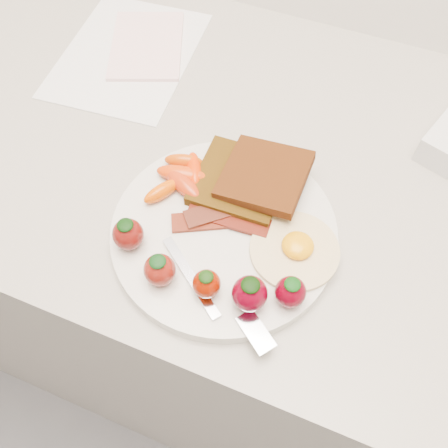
% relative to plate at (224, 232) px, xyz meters
% --- Properties ---
extents(counter, '(2.00, 0.60, 0.90)m').
position_rel_plate_xyz_m(counter, '(0.02, 0.14, -0.46)').
color(counter, gray).
rests_on(counter, ground).
extents(plate, '(0.27, 0.27, 0.02)m').
position_rel_plate_xyz_m(plate, '(0.00, 0.00, 0.00)').
color(plate, silver).
rests_on(plate, counter).
extents(toast_lower, '(0.11, 0.11, 0.01)m').
position_rel_plate_xyz_m(toast_lower, '(-0.01, 0.07, 0.02)').
color(toast_lower, black).
rests_on(toast_lower, plate).
extents(toast_upper, '(0.10, 0.10, 0.02)m').
position_rel_plate_xyz_m(toast_upper, '(0.02, 0.08, 0.03)').
color(toast_upper, black).
rests_on(toast_upper, toast_lower).
extents(fried_egg, '(0.11, 0.11, 0.02)m').
position_rel_plate_xyz_m(fried_egg, '(0.09, 0.00, 0.01)').
color(fried_egg, white).
rests_on(fried_egg, plate).
extents(bacon_strips, '(0.12, 0.10, 0.01)m').
position_rel_plate_xyz_m(bacon_strips, '(-0.01, 0.01, 0.01)').
color(bacon_strips, '#420B0A').
rests_on(bacon_strips, plate).
extents(baby_carrots, '(0.07, 0.10, 0.02)m').
position_rel_plate_xyz_m(baby_carrots, '(-0.08, 0.04, 0.02)').
color(baby_carrots, red).
rests_on(baby_carrots, plate).
extents(strawberries, '(0.23, 0.06, 0.05)m').
position_rel_plate_xyz_m(strawberries, '(0.01, -0.07, 0.03)').
color(strawberries, '#5E0F0B').
rests_on(strawberries, plate).
extents(fork, '(0.16, 0.09, 0.00)m').
position_rel_plate_xyz_m(fork, '(0.03, -0.09, 0.01)').
color(fork, silver).
rests_on(fork, plate).
extents(paper_sheet, '(0.22, 0.28, 0.00)m').
position_rel_plate_xyz_m(paper_sheet, '(-0.26, 0.25, -0.01)').
color(paper_sheet, white).
rests_on(paper_sheet, counter).
extents(notepad, '(0.16, 0.19, 0.01)m').
position_rel_plate_xyz_m(notepad, '(-0.24, 0.27, -0.00)').
color(notepad, '#F5C7C7').
rests_on(notepad, paper_sheet).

